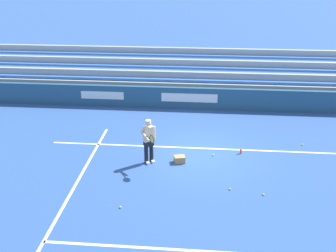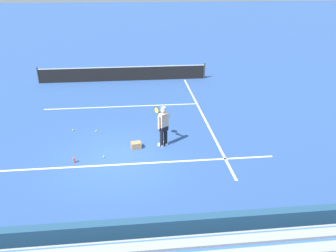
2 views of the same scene
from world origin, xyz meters
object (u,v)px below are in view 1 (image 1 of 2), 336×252
Objects in this scene: tennis_ball_far_left at (263,194)px; tennis_ball_by_box at (302,145)px; tennis_player at (149,141)px; tennis_ball_near_player at (121,207)px; water_bottle at (241,151)px; ball_box_cardboard at (179,159)px; tennis_ball_midcourt at (213,155)px; tennis_ball_far_right at (230,189)px.

tennis_ball_far_left and tennis_ball_by_box have the same top height.
tennis_player reaches higher than tennis_ball_near_player.
tennis_player reaches higher than water_bottle.
ball_box_cardboard is at bearing -174.69° from tennis_player.
ball_box_cardboard is 6.06× the size of tennis_ball_midcourt.
tennis_player is 25.98× the size of tennis_ball_far_right.
water_bottle is (-2.35, -0.92, -0.02)m from ball_box_cardboard.
tennis_ball_far_left is 0.30× the size of water_bottle.
tennis_player is 6.43m from tennis_ball_by_box.
tennis_player reaches higher than tennis_ball_midcourt.
tennis_player is at bearing 18.02° from tennis_ball_by_box.
tennis_ball_far_right is at bearing 102.17° from tennis_ball_midcourt.
water_bottle is at bearing -135.06° from tennis_ball_near_player.
tennis_ball_near_player is at bearing 44.94° from water_bottle.
tennis_ball_far_left is 4.62m from tennis_ball_near_player.
tennis_ball_midcourt is at bearing -153.39° from ball_box_cardboard.
tennis_ball_near_player is (4.49, 1.10, 0.00)m from tennis_ball_far_left.
tennis_ball_far_right is (-3.42, -1.33, 0.00)m from tennis_ball_near_player.
tennis_ball_by_box is 1.00× the size of tennis_ball_midcourt.
tennis_ball_by_box is at bearing -161.43° from tennis_ball_midcourt.
tennis_ball_near_player is 0.30× the size of water_bottle.
tennis_ball_far_right is 2.71m from water_bottle.
ball_box_cardboard is 3.47m from tennis_ball_near_player.
tennis_ball_far_left and tennis_ball_far_right have the same top height.
tennis_ball_far_right is at bearing 150.91° from tennis_player.
tennis_ball_near_player is (6.56, 4.92, 0.00)m from tennis_ball_by_box.
water_bottle is (0.50, -2.88, 0.08)m from tennis_ball_far_left.
tennis_ball_midcourt is 1.11m from water_bottle.
tennis_ball_far_left is 4.35m from tennis_ball_by_box.
ball_box_cardboard is at bearing -118.11° from tennis_ball_near_player.
tennis_ball_by_box is (-6.06, -1.97, -0.86)m from tennis_player.
tennis_ball_far_right is (-2.92, 1.62, -0.86)m from tennis_player.
tennis_player is 3.72m from water_bottle.
tennis_player is 25.98× the size of tennis_ball_far_left.
ball_box_cardboard is at bearing 20.74° from tennis_ball_by_box.
ball_box_cardboard is 3.46m from tennis_ball_far_left.
tennis_ball_midcourt is (3.65, 1.23, 0.00)m from tennis_ball_by_box.
tennis_ball_far_right is 0.30× the size of water_bottle.
tennis_ball_midcourt is at bearing -58.76° from tennis_ball_far_left.
tennis_player reaches higher than tennis_ball_far_right.
tennis_ball_far_left is 1.00× the size of tennis_ball_near_player.
tennis_ball_near_player is at bearing 36.88° from tennis_ball_by_box.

